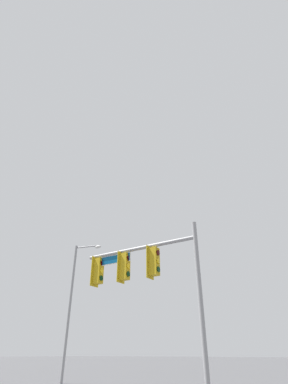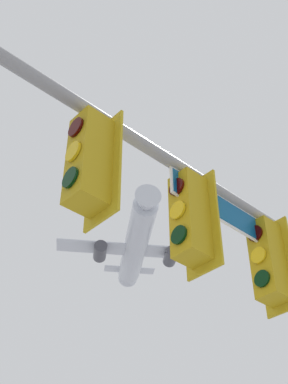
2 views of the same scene
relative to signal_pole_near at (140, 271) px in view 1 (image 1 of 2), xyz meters
name	(u,v)px [view 1 (image 1 of 2)]	position (x,y,z in m)	size (l,w,h in m)	color
signal_pole_near	(140,271)	(0.00, 0.00, 0.00)	(5.32, 0.67, 6.12)	gray
street_lamp	(73,298)	(9.35, -5.00, 0.42)	(2.06, 0.80, 8.78)	gray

